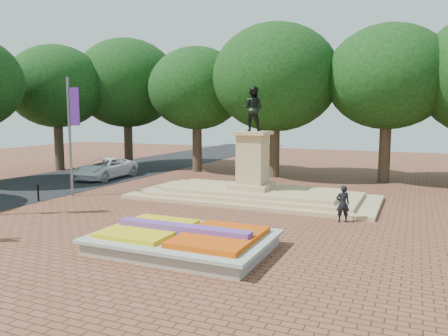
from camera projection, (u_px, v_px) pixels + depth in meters
name	position (u px, v px, depth m)	size (l,w,h in m)	color
ground	(185.00, 233.00, 18.00)	(90.00, 90.00, 0.00)	brown
asphalt_street	(21.00, 189.00, 28.55)	(9.00, 90.00, 0.02)	black
flower_bed	(184.00, 240.00, 15.73)	(6.30, 4.30, 0.91)	gray
monument	(252.00, 184.00, 25.15)	(14.00, 6.00, 6.40)	tan
tree_row_back	(328.00, 90.00, 32.58)	(44.80, 8.80, 10.43)	#34271C
van	(105.00, 168.00, 33.08)	(2.56, 5.55, 1.54)	white
pedestrian	(343.00, 204.00, 19.73)	(0.61, 0.40, 1.68)	black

